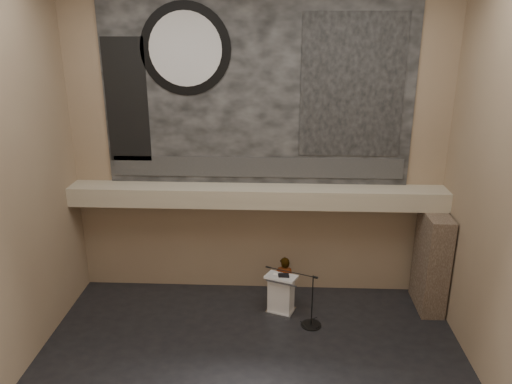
{
  "coord_description": "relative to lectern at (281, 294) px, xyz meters",
  "views": [
    {
      "loc": [
        0.55,
        -8.9,
        7.41
      ],
      "look_at": [
        0.0,
        3.2,
        3.2
      ],
      "focal_mm": 35.0,
      "sensor_mm": 36.0,
      "label": 1
    }
  ],
  "objects": [
    {
      "name": "mic_stand",
      "position": [
        0.73,
        -0.56,
        -0.34
      ],
      "size": [
        1.45,
        0.76,
        1.43
      ],
      "rotation": [
        0.0,
        0.0,
        -0.39
      ],
      "color": "black",
      "rests_on": "floor"
    },
    {
      "name": "sprinkler_left",
      "position": [
        -2.29,
        0.9,
        2.12
      ],
      "size": [
        0.04,
        0.04,
        0.06
      ],
      "primitive_type": "cylinder",
      "color": "#B2893D",
      "rests_on": "soffit"
    },
    {
      "name": "floor",
      "position": [
        -0.69,
        -2.65,
        -0.55
      ],
      "size": [
        10.0,
        10.0,
        0.0
      ],
      "primitive_type": "plane",
      "color": "black",
      "rests_on": "ground"
    },
    {
      "name": "banner_clock_face",
      "position": [
        -2.49,
        1.26,
        6.15
      ],
      "size": [
        1.84,
        0.02,
        1.84
      ],
      "primitive_type": "cylinder",
      "rotation": [
        1.57,
        0.0,
        0.0
      ],
      "color": "silver",
      "rests_on": "banner"
    },
    {
      "name": "banner_clock_rim",
      "position": [
        -2.49,
        1.28,
        6.15
      ],
      "size": [
        2.3,
        0.02,
        2.3
      ],
      "primitive_type": "cylinder",
      "rotation": [
        1.57,
        0.0,
        0.0
      ],
      "color": "black",
      "rests_on": "banner"
    },
    {
      "name": "soffit",
      "position": [
        -0.69,
        0.95,
        2.4
      ],
      "size": [
        10.0,
        0.8,
        0.5
      ],
      "primitive_type": "cube",
      "color": "tan",
      "rests_on": "wall_back"
    },
    {
      "name": "banner_text_strip",
      "position": [
        -0.69,
        1.28,
        3.1
      ],
      "size": [
        7.76,
        0.02,
        0.55
      ],
      "primitive_type": "cube",
      "color": "#2A2A2A",
      "rests_on": "banner"
    },
    {
      "name": "papers",
      "position": [
        -0.13,
        -0.03,
        0.55
      ],
      "size": [
        0.26,
        0.32,
        0.0
      ],
      "primitive_type": "cube",
      "rotation": [
        0.0,
        0.0,
        -0.21
      ],
      "color": "white",
      "rests_on": "lectern"
    },
    {
      "name": "stone_pier",
      "position": [
        3.96,
        0.5,
        0.8
      ],
      "size": [
        0.6,
        1.4,
        2.7
      ],
      "primitive_type": "cube",
      "color": "#443429",
      "rests_on": "floor"
    },
    {
      "name": "banner",
      "position": [
        -0.69,
        1.32,
        5.15
      ],
      "size": [
        8.0,
        0.05,
        5.0
      ],
      "primitive_type": "cube",
      "color": "black",
      "rests_on": "wall_back"
    },
    {
      "name": "speaker_person",
      "position": [
        0.08,
        0.31,
        0.18
      ],
      "size": [
        0.57,
        0.4,
        1.47
      ],
      "primitive_type": "imported",
      "rotation": [
        0.0,
        0.0,
        3.04
      ],
      "color": "silver",
      "rests_on": "floor"
    },
    {
      "name": "wall_back",
      "position": [
        -0.69,
        1.35,
        3.7
      ],
      "size": [
        10.0,
        0.02,
        8.5
      ],
      "primitive_type": "cube",
      "color": "#887056",
      "rests_on": "floor"
    },
    {
      "name": "banner_building_print",
      "position": [
        1.71,
        1.28,
        5.25
      ],
      "size": [
        2.6,
        0.02,
        3.6
      ],
      "primitive_type": "cube",
      "color": "black",
      "rests_on": "banner"
    },
    {
      "name": "lectern",
      "position": [
        0.0,
        0.0,
        0.0
      ],
      "size": [
        0.92,
        0.79,
        1.14
      ],
      "rotation": [
        0.0,
        0.0,
        -0.35
      ],
      "color": "silver",
      "rests_on": "floor"
    },
    {
      "name": "banner_brick_print",
      "position": [
        -4.09,
        1.28,
        4.85
      ],
      "size": [
        1.1,
        0.02,
        3.2
      ],
      "primitive_type": "cube",
      "color": "black",
      "rests_on": "banner"
    },
    {
      "name": "binder",
      "position": [
        0.06,
        -0.04,
        0.56
      ],
      "size": [
        0.3,
        0.25,
        0.04
      ],
      "primitive_type": "cube",
      "rotation": [
        0.0,
        0.0,
        0.08
      ],
      "color": "black",
      "rests_on": "lectern"
    },
    {
      "name": "sprinkler_right",
      "position": [
        1.21,
        0.9,
        2.12
      ],
      "size": [
        0.04,
        0.04,
        0.06
      ],
      "primitive_type": "cylinder",
      "color": "#B2893D",
      "rests_on": "soffit"
    },
    {
      "name": "wall_front",
      "position": [
        -0.69,
        -6.65,
        3.7
      ],
      "size": [
        10.0,
        0.02,
        8.5
      ],
      "primitive_type": "cube",
      "color": "#887056",
      "rests_on": "floor"
    }
  ]
}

